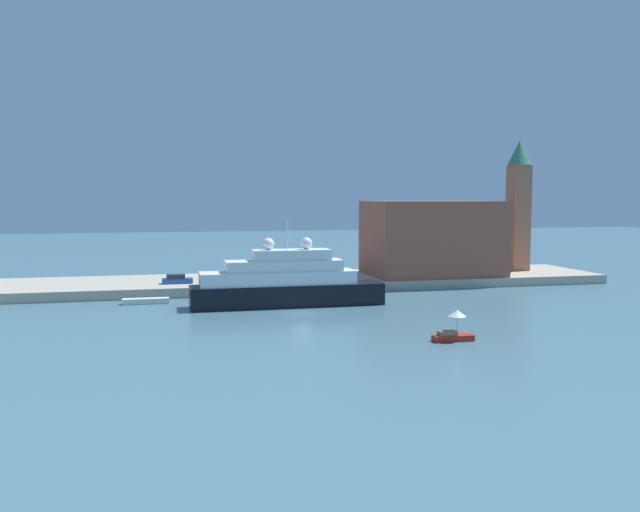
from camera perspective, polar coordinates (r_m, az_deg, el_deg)
The scene contains 10 objects.
ground at distance 82.63m, azimuth -1.57°, elevation -4.91°, with size 400.00×400.00×0.00m, color slate.
quay_dock at distance 106.92m, azimuth -4.35°, elevation -2.26°, with size 110.00×18.16×1.43m, color #ADA38E.
large_yacht at distance 87.86m, azimuth -2.99°, elevation -2.33°, with size 25.36×4.84×11.26m.
small_motorboat at distance 68.11m, azimuth 11.32°, elevation -6.14°, with size 4.10×1.78×3.08m.
work_barge at distance 92.83m, azimuth -14.63°, elevation -3.73°, with size 6.12×1.42×0.74m, color silver.
harbor_building at distance 112.42m, azimuth 9.52°, elevation 1.54°, with size 21.04×14.35×12.20m, color #93513D.
bell_tower at distance 122.24m, azimuth 16.56°, elevation 4.64°, with size 4.23×4.23×22.71m.
parked_car at distance 101.93m, azimuth -12.11°, elevation -1.97°, with size 4.50×1.80×1.40m.
person_figure at distance 103.54m, azimuth -9.59°, elevation -1.69°, with size 0.36×0.36×1.77m.
mooring_bollard at distance 100.04m, azimuth -2.26°, elevation -2.09°, with size 0.44×0.44×0.86m, color black.
Camera 1 is at (-16.79, -79.63, 14.28)m, focal length 37.54 mm.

